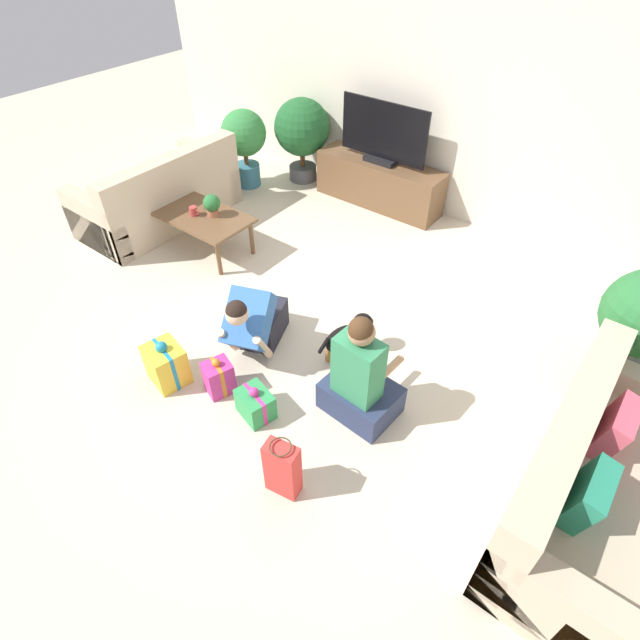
% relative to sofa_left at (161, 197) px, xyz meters
% --- Properties ---
extents(ground_plane, '(16.00, 16.00, 0.00)m').
position_rel_sofa_left_xyz_m(ground_plane, '(2.41, -0.54, -0.29)').
color(ground_plane, beige).
extents(wall_back, '(8.40, 0.06, 2.60)m').
position_rel_sofa_left_xyz_m(wall_back, '(2.41, 2.09, 1.01)').
color(wall_back, beige).
rests_on(wall_back, ground_plane).
extents(sofa_left, '(0.86, 1.73, 0.82)m').
position_rel_sofa_left_xyz_m(sofa_left, '(0.00, 0.00, 0.00)').
color(sofa_left, '#C6B293').
rests_on(sofa_left, ground_plane).
extents(sofa_right, '(0.86, 1.73, 0.82)m').
position_rel_sofa_left_xyz_m(sofa_right, '(4.83, -0.74, 0.00)').
color(sofa_right, '#C6B293').
rests_on(sofa_right, ground_plane).
extents(coffee_table, '(1.04, 0.58, 0.40)m').
position_rel_sofa_left_xyz_m(coffee_table, '(0.80, -0.11, 0.07)').
color(coffee_table, brown).
rests_on(coffee_table, ground_plane).
extents(tv_console, '(1.52, 0.41, 0.52)m').
position_rel_sofa_left_xyz_m(tv_console, '(1.71, 1.81, -0.03)').
color(tv_console, brown).
rests_on(tv_console, ground_plane).
extents(tv, '(1.07, 0.20, 0.66)m').
position_rel_sofa_left_xyz_m(tv, '(1.71, 1.81, 0.52)').
color(tv, black).
rests_on(tv, tv_console).
extents(potted_plant_back_left, '(0.67, 0.67, 1.01)m').
position_rel_sofa_left_xyz_m(potted_plant_back_left, '(0.60, 1.76, 0.34)').
color(potted_plant_back_left, '#4C4C51').
rests_on(potted_plant_back_left, ground_plane).
extents(potted_plant_corner_left, '(0.54, 0.54, 0.93)m').
position_rel_sofa_left_xyz_m(potted_plant_corner_left, '(0.14, 1.21, 0.29)').
color(potted_plant_corner_left, '#336B84').
rests_on(potted_plant_corner_left, ground_plane).
extents(person_kneeling, '(0.56, 0.79, 0.73)m').
position_rel_sofa_left_xyz_m(person_kneeling, '(2.26, -0.89, 0.02)').
color(person_kneeling, '#23232D').
rests_on(person_kneeling, ground_plane).
extents(person_sitting, '(0.54, 0.50, 0.92)m').
position_rel_sofa_left_xyz_m(person_sitting, '(3.28, -0.90, 0.03)').
color(person_sitting, '#283351').
rests_on(person_sitting, ground_plane).
extents(dog, '(0.26, 0.54, 0.36)m').
position_rel_sofa_left_xyz_m(dog, '(2.89, -0.49, -0.06)').
color(dog, black).
rests_on(dog, ground_plane).
extents(gift_box_a, '(0.30, 0.26, 0.28)m').
position_rel_sofa_left_xyz_m(gift_box_a, '(2.71, -1.39, -0.18)').
color(gift_box_a, '#2D934C').
rests_on(gift_box_a, ground_plane).
extents(gift_box_b, '(0.24, 0.25, 0.33)m').
position_rel_sofa_left_xyz_m(gift_box_b, '(2.33, -1.38, -0.15)').
color(gift_box_b, '#CC3389').
rests_on(gift_box_b, ground_plane).
extents(gift_box_c, '(0.34, 0.31, 0.40)m').
position_rel_sofa_left_xyz_m(gift_box_c, '(1.94, -1.55, -0.12)').
color(gift_box_c, yellow).
rests_on(gift_box_c, ground_plane).
extents(gift_bag_a, '(0.23, 0.16, 0.46)m').
position_rel_sofa_left_xyz_m(gift_bag_a, '(3.25, -1.71, -0.07)').
color(gift_bag_a, red).
rests_on(gift_bag_a, ground_plane).
extents(mug, '(0.12, 0.08, 0.09)m').
position_rel_sofa_left_xyz_m(mug, '(0.76, -0.16, 0.16)').
color(mug, '#B23D38').
rests_on(mug, coffee_table).
extents(tabletop_plant, '(0.17, 0.17, 0.22)m').
position_rel_sofa_left_xyz_m(tabletop_plant, '(0.92, -0.05, 0.24)').
color(tabletop_plant, '#A36042').
rests_on(tabletop_plant, coffee_table).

